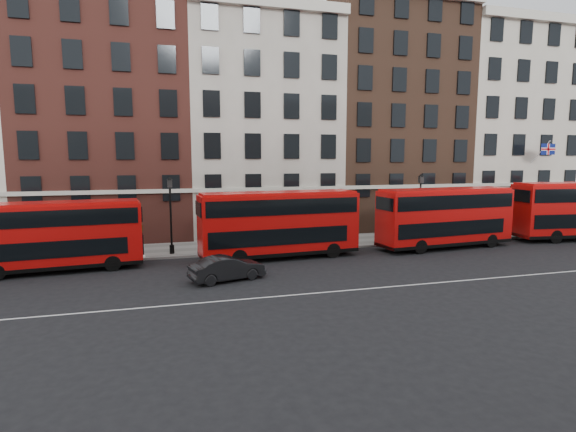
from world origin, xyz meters
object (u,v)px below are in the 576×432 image
object	(u,v)px
bus_c	(445,216)
car_front	(227,268)
bus_b	(279,223)
bus_a	(53,235)
traffic_light	(568,207)

from	to	relation	value
bus_c	car_front	distance (m)	17.62
bus_b	bus_c	size ratio (longest dim) A/B	1.00
bus_a	bus_c	size ratio (longest dim) A/B	0.93
traffic_light	car_front	bearing A→B (deg)	-167.71
bus_a	car_front	world-z (taller)	bus_a
bus_a	car_front	distance (m)	10.79
car_front	traffic_light	distance (m)	31.46
car_front	traffic_light	bearing A→B (deg)	-93.79
car_front	traffic_light	xyz separation A→B (m)	(30.69, 6.69, 1.76)
car_front	traffic_light	world-z (taller)	traffic_light
bus_b	car_front	size ratio (longest dim) A/B	2.61
bus_b	car_front	world-z (taller)	bus_b
bus_b	traffic_light	xyz separation A→B (m)	(26.57, 2.05, 0.04)
bus_b	traffic_light	distance (m)	26.64
bus_a	bus_b	xyz separation A→B (m)	(13.74, 0.00, 0.18)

